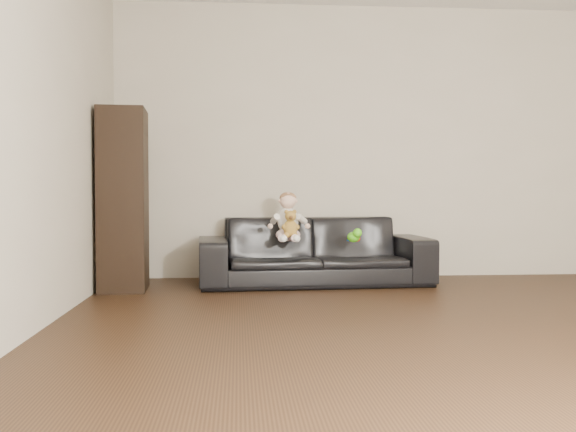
{
  "coord_description": "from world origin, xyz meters",
  "views": [
    {
      "loc": [
        -1.34,
        -3.37,
        0.8
      ],
      "look_at": [
        -0.91,
        2.15,
        0.61
      ],
      "focal_mm": 40.0,
      "sensor_mm": 36.0,
      "label": 1
    }
  ],
  "objects": [
    {
      "name": "wall_left",
      "position": [
        -2.5,
        0.0,
        1.3
      ],
      "size": [
        0.0,
        5.5,
        5.5
      ],
      "primitive_type": "plane",
      "rotation": [
        1.57,
        0.0,
        1.57
      ],
      "color": "#BAB09C",
      "rests_on": "ground"
    },
    {
      "name": "baby",
      "position": [
        -0.91,
        2.14,
        0.58
      ],
      "size": [
        0.31,
        0.37,
        0.43
      ],
      "rotation": [
        0.0,
        0.0,
        -0.16
      ],
      "color": "#FAD4D3",
      "rests_on": "sofa"
    },
    {
      "name": "toy_rattle",
      "position": [
        -0.33,
        2.04,
        0.42
      ],
      "size": [
        0.07,
        0.07,
        0.06
      ],
      "primitive_type": "sphere",
      "rotation": [
        0.0,
        0.0,
        -0.03
      ],
      "color": "red",
      "rests_on": "sofa"
    },
    {
      "name": "sofa",
      "position": [
        -0.67,
        2.25,
        0.3
      ],
      "size": [
        2.06,
        0.91,
        0.59
      ],
      "primitive_type": "imported",
      "rotation": [
        0.0,
        0.0,
        0.06
      ],
      "color": "black",
      "rests_on": "floor"
    },
    {
      "name": "toy_green",
      "position": [
        -0.37,
        2.0,
        0.43
      ],
      "size": [
        0.13,
        0.15,
        0.09
      ],
      "primitive_type": "ellipsoid",
      "rotation": [
        0.0,
        0.0,
        0.2
      ],
      "color": "#4ECA17",
      "rests_on": "sofa"
    },
    {
      "name": "cabinet",
      "position": [
        -2.29,
        2.03,
        0.75
      ],
      "size": [
        0.41,
        0.54,
        1.5
      ],
      "primitive_type": "cube",
      "rotation": [
        0.0,
        0.0,
        0.06
      ],
      "color": "black",
      "rests_on": "floor"
    },
    {
      "name": "wall_back",
      "position": [
        0.0,
        2.75,
        1.3
      ],
      "size": [
        5.0,
        0.0,
        5.0
      ],
      "primitive_type": "plane",
      "rotation": [
        1.57,
        0.0,
        0.0
      ],
      "color": "#BAB09C",
      "rests_on": "ground"
    },
    {
      "name": "shelf_item",
      "position": [
        -2.27,
        2.03,
        1.09
      ],
      "size": [
        0.2,
        0.26,
        0.28
      ],
      "primitive_type": "cube",
      "rotation": [
        0.0,
        0.0,
        0.06
      ],
      "color": "silver",
      "rests_on": "cabinet"
    },
    {
      "name": "teddy_bear",
      "position": [
        -0.9,
        2.01,
        0.55
      ],
      "size": [
        0.13,
        0.13,
        0.23
      ],
      "rotation": [
        0.0,
        0.0,
        0.06
      ],
      "color": "olive",
      "rests_on": "sofa"
    },
    {
      "name": "toy_blue_disc",
      "position": [
        -0.35,
        2.15,
        0.39
      ],
      "size": [
        0.1,
        0.1,
        0.01
      ],
      "primitive_type": "cylinder",
      "rotation": [
        0.0,
        0.0,
        -0.19
      ],
      "color": "blue",
      "rests_on": "sofa"
    },
    {
      "name": "floor",
      "position": [
        0.0,
        0.0,
        0.0
      ],
      "size": [
        5.5,
        5.5,
        0.0
      ],
      "primitive_type": "plane",
      "color": "black",
      "rests_on": "ground"
    }
  ]
}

